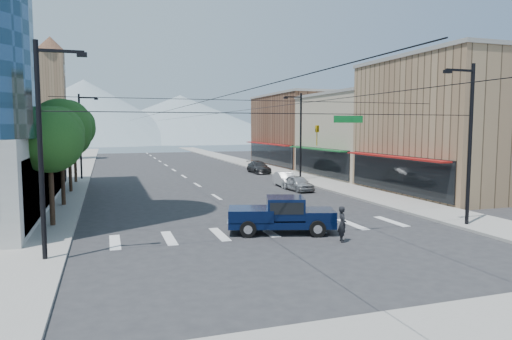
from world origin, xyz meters
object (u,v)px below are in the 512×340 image
Objects in this scene: parked_car_mid at (286,179)px; parked_car_near at (298,183)px; parked_car_far at (259,167)px; pickup_truck at (281,214)px; pedestrian at (342,224)px.

parked_car_near is at bearing -86.14° from parked_car_mid.
parked_car_mid is 0.87× the size of parked_car_far.
pickup_truck is 3.44m from pedestrian.
pedestrian is at bearing -34.59° from pickup_truck.
pedestrian is at bearing -101.76° from parked_car_far.
parked_car_near is 15.87m from parked_car_far.
pickup_truck is 16.13m from parked_car_near.
pedestrian is 17.85m from parked_car_near.
pickup_truck is at bearing -108.90° from parked_car_mid.
pedestrian is at bearing -110.89° from parked_car_near.
pedestrian is 0.45× the size of parked_car_near.
parked_car_near is 0.82× the size of parked_car_far.
parked_car_mid is 13.05m from parked_car_far.
parked_car_mid is (7.24, 17.25, -0.31)m from pickup_truck.
pickup_truck is 31.48m from parked_car_far.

